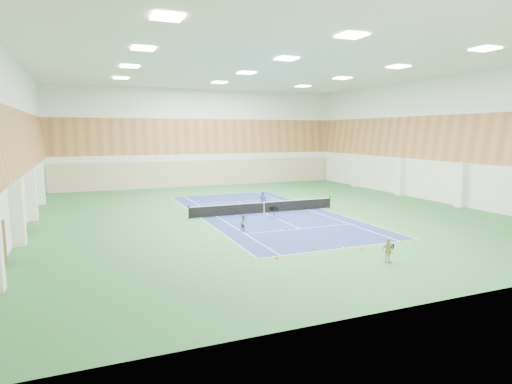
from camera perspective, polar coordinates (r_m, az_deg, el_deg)
ground at (r=35.92m, az=1.08°, el=-2.82°), size 40.00×40.00×0.00m
room_shell at (r=35.29m, az=1.10°, el=6.80°), size 36.00×40.00×12.00m
wood_cladding at (r=35.30m, az=1.11°, el=10.04°), size 36.00×40.00×8.00m
ceiling_light_grid at (r=35.66m, az=1.13°, el=16.35°), size 21.40×25.40×0.06m
court_surface at (r=35.92m, az=1.08°, el=-2.81°), size 10.97×23.77×0.01m
tennis_balls_scatter at (r=35.91m, az=1.08°, el=-2.75°), size 10.57×22.77×0.07m
tennis_net at (r=35.82m, az=1.08°, el=-1.95°), size 12.80×0.10×1.10m
back_curtain at (r=54.23m, az=-7.21°, el=2.50°), size 35.40×0.16×3.20m
door_left_a at (r=25.35m, az=-30.74°, el=-6.00°), size 0.08×1.80×2.20m
door_left_b at (r=33.12m, az=-28.75°, el=-2.80°), size 0.08×1.80×2.20m
coach at (r=37.45m, az=0.90°, el=-1.12°), size 0.67×0.52×1.61m
child_court at (r=29.18m, az=-1.62°, el=-4.16°), size 0.69×0.61×1.19m
child_apron at (r=23.42m, az=17.19°, el=-7.45°), size 0.78×0.38×1.29m
ball_cart at (r=33.76m, az=2.41°, el=-2.72°), size 0.66×0.66×0.93m
cone_svc_a at (r=28.99m, az=-0.97°, el=-5.22°), size 0.20×0.20×0.22m
cone_svc_b at (r=29.75m, az=4.18°, el=-4.92°), size 0.18×0.18×0.20m
cone_svc_c at (r=30.51m, az=9.00°, el=-4.67°), size 0.19×0.19×0.20m
cone_svc_d at (r=31.94m, az=11.51°, el=-4.14°), size 0.20×0.20×0.22m
cone_base_a at (r=23.11m, az=2.77°, el=-8.70°), size 0.19×0.19×0.21m
cone_base_b at (r=25.22m, az=7.66°, el=-7.29°), size 0.22×0.22×0.24m
cone_base_c at (r=25.82m, az=14.04°, el=-7.15°), size 0.18×0.18×0.20m
cone_base_d at (r=27.90m, az=18.76°, el=-6.21°), size 0.17×0.17×0.19m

